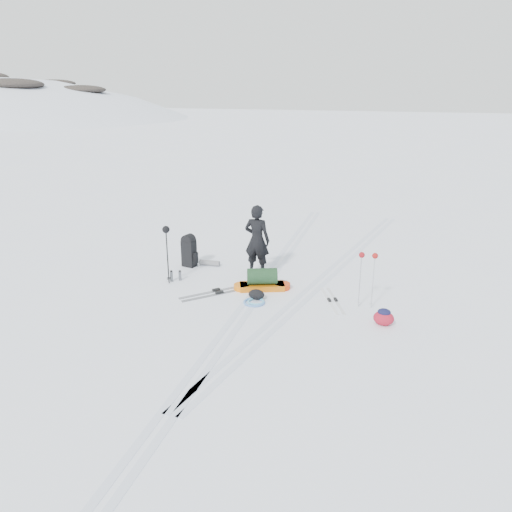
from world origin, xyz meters
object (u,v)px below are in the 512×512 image
object	(u,v)px
ski_poles_black	(166,237)
expedition_rucksack	(192,252)
pulk_sled	(262,281)
skier	(257,240)

from	to	relation	value
ski_poles_black	expedition_rucksack	bearing A→B (deg)	90.85
pulk_sled	expedition_rucksack	size ratio (longest dim) A/B	1.44
expedition_rucksack	ski_poles_black	distance (m)	1.59
expedition_rucksack	ski_poles_black	xyz separation A→B (m)	(0.01, -1.36, 0.83)
skier	pulk_sled	xyz separation A→B (m)	(0.49, -0.98, -0.76)
expedition_rucksack	ski_poles_black	size ratio (longest dim) A/B	0.67
expedition_rucksack	skier	bearing A→B (deg)	10.54
pulk_sled	expedition_rucksack	bearing A→B (deg)	135.56
pulk_sled	ski_poles_black	distance (m)	2.71
skier	pulk_sled	bearing A→B (deg)	118.85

